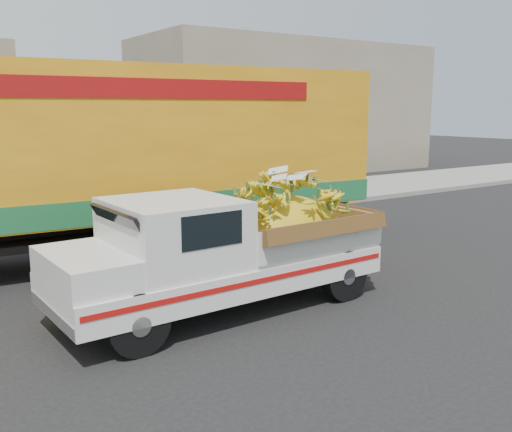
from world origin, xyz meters
TOP-DOWN VIEW (x-y plane):
  - ground at (0.00, 0.00)m, footprint 100.00×100.00m
  - curb at (0.00, 6.75)m, footprint 60.00×0.25m
  - sidewalk at (0.00, 8.85)m, footprint 60.00×4.00m
  - building_right at (14.00, 15.75)m, footprint 14.00×6.00m
  - pickup_truck at (1.69, 0.56)m, footprint 5.08×2.01m
  - semi_trailer at (0.60, 4.30)m, footprint 12.04×3.41m

SIDE VIEW (x-z plane):
  - ground at x=0.00m, z-range 0.00..0.00m
  - sidewalk at x=0.00m, z-range 0.00..0.14m
  - curb at x=0.00m, z-range 0.00..0.15m
  - pickup_truck at x=1.69m, z-range 0.07..1.83m
  - semi_trailer at x=0.60m, z-range 0.22..4.02m
  - building_right at x=14.00m, z-range 0.00..6.00m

